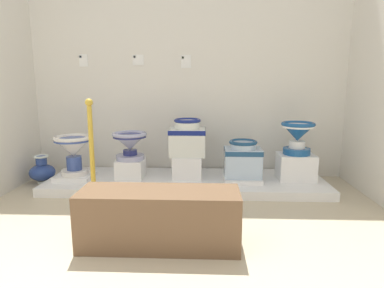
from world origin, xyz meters
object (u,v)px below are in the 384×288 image
Objects in this scene: museum_bench at (160,218)px; decorative_vase_spare at (42,171)px; plinth_block_pale_glazed at (131,168)px; info_placard_first at (83,60)px; antique_toilet_tall_cobalt at (187,137)px; stanchion_post_near_left at (93,179)px; plinth_block_leftmost at (242,178)px; plinth_block_squat_floral at (296,167)px; antique_toilet_leftmost at (243,158)px; antique_toilet_rightmost at (73,149)px; antique_toilet_squat_floral at (298,134)px; info_placard_second at (138,60)px; antique_toilet_pale_glazed at (130,142)px; plinth_block_tall_cobalt at (188,166)px; info_placard_third at (186,61)px; plinth_block_rightmost at (75,177)px.

decorative_vase_spare is at bearing 137.69° from museum_bench.
info_placard_first is at bearing 144.10° from plinth_block_pale_glazed.
stanchion_post_near_left is (-0.76, -0.88, -0.22)m from antique_toilet_tall_cobalt.
plinth_block_leftmost is 1.55m from stanchion_post_near_left.
stanchion_post_near_left is 0.91× the size of museum_bench.
plinth_block_squat_floral is at bearing -10.30° from info_placard_first.
museum_bench is at bearing -69.30° from plinth_block_pale_glazed.
antique_toilet_leftmost is 2.24m from decorative_vase_spare.
decorative_vase_spare is (-0.42, 0.13, -0.29)m from antique_toilet_rightmost.
plinth_block_leftmost is 0.75m from antique_toilet_squat_floral.
plinth_block_pale_glazed is 1.27m from info_placard_second.
antique_toilet_pale_glazed is 0.92× the size of antique_toilet_tall_cobalt.
antique_toilet_tall_cobalt is 0.41× the size of stanchion_post_near_left.
info_placard_second is at bearing 86.63° from antique_toilet_pale_glazed.
museum_bench is (-0.71, -1.29, 0.09)m from plinth_block_leftmost.
plinth_block_tall_cobalt is 2.45× the size of info_placard_third.
antique_toilet_rightmost is 1.83m from plinth_block_leftmost.
info_placard_first is 1.36m from decorative_vase_spare.
antique_toilet_squat_floral is at bearing -3.66° from antique_toilet_tall_cobalt.
plinth_block_pale_glazed is 0.86× the size of plinth_block_tall_cobalt.
plinth_block_pale_glazed is 0.31× the size of stanchion_post_near_left.
info_placard_third is at bearing 160.03° from antique_toilet_squat_floral.
info_placard_second is at bearing -180.00° from info_placard_third.
antique_toilet_leftmost is at bearing 28.97° from stanchion_post_near_left.
info_placard_first is at bearing 163.66° from plinth_block_tall_cobalt.
plinth_block_rightmost is 1.36m from info_placard_first.
plinth_block_leftmost is 1.13× the size of antique_toilet_squat_floral.
plinth_block_rightmost is at bearing -139.96° from info_placard_second.
stanchion_post_near_left is at bearing -151.03° from plinth_block_leftmost.
antique_toilet_rightmost is 1.14× the size of antique_toilet_pale_glazed.
stanchion_post_near_left is at bearing -99.79° from plinth_block_pale_glazed.
museum_bench is (1.10, -1.26, -0.23)m from antique_toilet_rightmost.
plinth_block_rightmost is 0.44m from decorative_vase_spare.
info_placard_third reaches higher than decorative_vase_spare.
decorative_vase_spare is at bearing -178.86° from plinth_block_tall_cobalt.
antique_toilet_pale_glazed is 1.80m from plinth_block_squat_floral.
plinth_block_leftmost is at bearing -12.73° from antique_toilet_tall_cobalt.
antique_toilet_pale_glazed reaches higher than plinth_block_squat_floral.
antique_toilet_pale_glazed is 1.14m from info_placard_third.
museum_bench is (0.48, -1.78, -1.18)m from info_placard_second.
antique_toilet_squat_floral reaches higher than decorative_vase_spare.
plinth_block_rightmost is 0.89× the size of antique_toilet_rightmost.
plinth_block_leftmost is 2.68× the size of info_placard_third.
antique_toilet_tall_cobalt is 1.03× the size of plinth_block_leftmost.
museum_bench is (1.10, -1.26, 0.08)m from plinth_block_rightmost.
plinth_block_tall_cobalt is 1.17m from stanchion_post_near_left.
decorative_vase_spare is 0.29× the size of museum_bench.
antique_toilet_rightmost is at bearing -156.12° from info_placard_third.
plinth_block_tall_cobalt is 0.93× the size of antique_toilet_leftmost.
decorative_vase_spare is (-1.02, 0.05, -0.06)m from plinth_block_pale_glazed.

